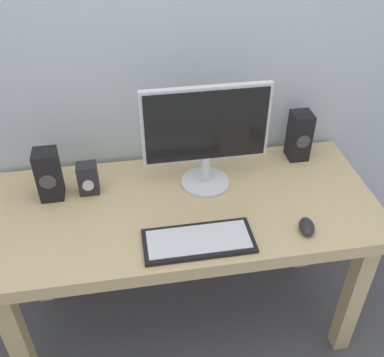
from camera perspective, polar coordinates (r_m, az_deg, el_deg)
name	(u,v)px	position (r m, az deg, el deg)	size (l,w,h in m)	color
ground_plane	(186,318)	(2.28, -0.82, -17.14)	(6.00, 6.00, 0.00)	#4C4C51
desk	(184,222)	(1.80, -0.99, -5.54)	(1.49, 0.66, 0.72)	tan
monitor	(206,134)	(1.71, 1.78, 5.69)	(0.49, 0.20, 0.43)	silver
keyboard_primary	(198,241)	(1.58, 0.82, -7.86)	(0.39, 0.17, 0.02)	black
mouse	(307,227)	(1.67, 14.28, -5.90)	(0.05, 0.09, 0.04)	#232328
speaker_right	(299,136)	(1.99, 13.39, 5.27)	(0.08, 0.10, 0.21)	black
speaker_left	(49,175)	(1.80, -17.64, 0.46)	(0.09, 0.09, 0.21)	black
audio_controller	(88,179)	(1.80, -12.99, -0.02)	(0.08, 0.07, 0.13)	#232328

